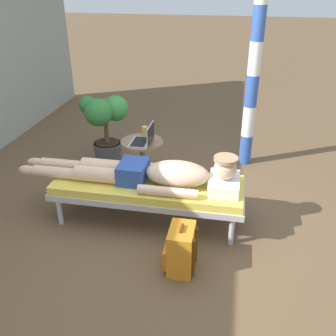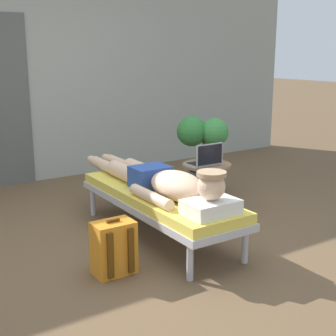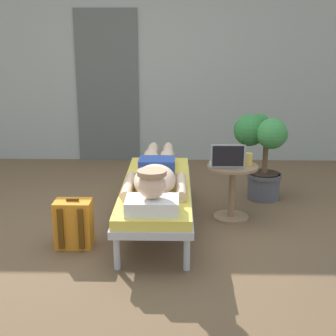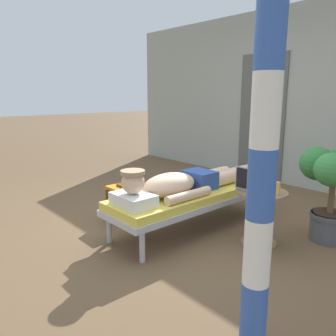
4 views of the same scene
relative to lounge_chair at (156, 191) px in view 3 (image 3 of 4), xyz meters
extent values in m
plane|color=brown|center=(-0.22, -0.13, -0.35)|extent=(40.00, 40.00, 0.00)
cube|color=#999E93|center=(0.00, 2.53, 1.00)|extent=(7.60, 0.20, 2.70)
cube|color=#545651|center=(-0.76, 2.42, 0.67)|extent=(0.84, 0.03, 2.04)
cylinder|color=#B7B7BC|center=(-0.26, 0.83, -0.21)|extent=(0.05, 0.05, 0.28)
cylinder|color=#B7B7BC|center=(0.26, 0.83, -0.21)|extent=(0.05, 0.05, 0.28)
cylinder|color=#B7B7BC|center=(-0.26, -0.83, -0.21)|extent=(0.05, 0.05, 0.28)
cylinder|color=#B7B7BC|center=(0.26, -0.83, -0.21)|extent=(0.05, 0.05, 0.28)
cube|color=#B7B7BC|center=(0.00, 0.00, -0.04)|extent=(0.62, 1.86, 0.06)
cube|color=#E5CC4C|center=(0.00, 0.00, 0.03)|extent=(0.60, 1.82, 0.08)
cube|color=white|center=(0.00, -0.73, 0.13)|extent=(0.40, 0.28, 0.11)
sphere|color=beige|center=(0.00, -0.73, 0.29)|extent=(0.21, 0.21, 0.21)
cylinder|color=tan|center=(0.00, -0.73, 0.38)|extent=(0.22, 0.22, 0.03)
ellipsoid|color=beige|center=(0.00, -0.29, 0.19)|extent=(0.35, 0.60, 0.23)
cylinder|color=beige|center=(-0.22, -0.24, 0.12)|extent=(0.09, 0.55, 0.09)
cylinder|color=beige|center=(0.22, -0.24, 0.12)|extent=(0.09, 0.55, 0.09)
cube|color=#2D4C9E|center=(0.00, 0.14, 0.17)|extent=(0.33, 0.26, 0.19)
cylinder|color=beige|center=(-0.09, 0.48, 0.15)|extent=(0.15, 0.42, 0.15)
cylinder|color=beige|center=(-0.09, 0.91, 0.13)|extent=(0.11, 0.44, 0.11)
ellipsoid|color=beige|center=(-0.09, 1.20, 0.12)|extent=(0.09, 0.20, 0.10)
cylinder|color=beige|center=(0.08, 0.48, 0.15)|extent=(0.15, 0.42, 0.15)
cylinder|color=beige|center=(0.08, 0.91, 0.13)|extent=(0.11, 0.44, 0.11)
ellipsoid|color=beige|center=(0.08, 1.20, 0.12)|extent=(0.09, 0.20, 0.10)
cylinder|color=#8C6B4C|center=(0.71, 0.24, -0.34)|extent=(0.34, 0.34, 0.02)
cylinder|color=#8C6B4C|center=(0.71, 0.24, -0.09)|extent=(0.06, 0.06, 0.48)
cylinder|color=#8C6B4C|center=(0.71, 0.24, 0.17)|extent=(0.48, 0.48, 0.02)
cube|color=#A5A8AD|center=(0.65, 0.24, 0.19)|extent=(0.31, 0.22, 0.02)
cube|color=black|center=(0.65, 0.25, 0.20)|extent=(0.27, 0.15, 0.00)
cube|color=#A5A8AD|center=(0.65, 0.12, 0.30)|extent=(0.31, 0.01, 0.21)
cube|color=black|center=(0.65, 0.11, 0.30)|extent=(0.29, 0.00, 0.19)
cylinder|color=gold|center=(0.86, 0.24, 0.24)|extent=(0.06, 0.06, 0.12)
cube|color=orange|center=(-0.67, -0.43, -0.15)|extent=(0.30, 0.20, 0.40)
cube|color=orange|center=(-0.67, -0.31, -0.22)|extent=(0.22, 0.04, 0.18)
cube|color=#56330C|center=(-0.75, -0.55, -0.15)|extent=(0.04, 0.02, 0.34)
cube|color=#56330C|center=(-0.58, -0.55, -0.15)|extent=(0.04, 0.02, 0.34)
cube|color=#56330C|center=(-0.67, -0.43, 0.07)|extent=(0.10, 0.02, 0.02)
cylinder|color=#4C4C51|center=(1.12, 0.81, -0.21)|extent=(0.34, 0.34, 0.28)
cylinder|color=#4C4C51|center=(1.12, 0.81, -0.09)|extent=(0.37, 0.37, 0.04)
cylinder|color=#332319|center=(1.12, 0.81, -0.06)|extent=(0.31, 0.31, 0.01)
cylinder|color=brown|center=(1.12, 0.81, 0.12)|extent=(0.06, 0.06, 0.37)
sphere|color=#429347|center=(1.22, 0.82, 0.35)|extent=(0.24, 0.24, 0.24)
sphere|color=#2D7233|center=(1.07, 1.00, 0.44)|extent=(0.22, 0.22, 0.22)
sphere|color=#2D7233|center=(0.94, 0.82, 0.40)|extent=(0.33, 0.33, 0.33)
sphere|color=#38843D|center=(1.14, 0.67, 0.39)|extent=(0.31, 0.31, 0.31)
camera|label=1|loc=(-3.08, -0.78, 1.88)|focal=40.43mm
camera|label=2|loc=(-2.10, -3.35, 1.25)|focal=50.62mm
camera|label=3|loc=(0.19, -4.08, 1.37)|focal=50.94mm
camera|label=4|loc=(2.41, -2.43, 1.07)|focal=36.20mm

